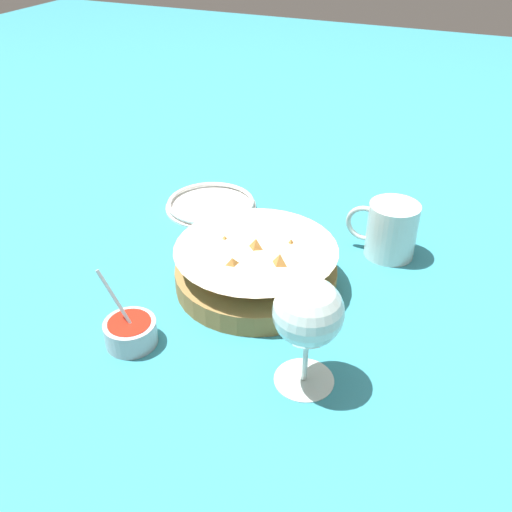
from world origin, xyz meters
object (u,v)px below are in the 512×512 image
Objects in this scene: beer_mug at (390,232)px; side_plate at (211,204)px; sauce_cup at (130,331)px; food_basket at (256,268)px; wine_glass at (308,316)px.

side_plate is (0.36, -0.03, -0.04)m from beer_mug.
side_plate is at bearing -78.63° from sauce_cup.
food_basket is 2.25× the size of sauce_cup.
sauce_cup reaches higher than beer_mug.
wine_glass is at bearing 130.33° from food_basket.
beer_mug is (-0.28, -0.37, 0.02)m from sauce_cup.
wine_glass is at bearing -173.58° from sauce_cup.
wine_glass is 1.28× the size of beer_mug.
wine_glass reaches higher than side_plate.
sauce_cup is 0.41m from side_plate.
food_basket is at bearing 45.33° from beer_mug.
food_basket is at bearing -118.45° from sauce_cup.
side_plate is at bearing -47.59° from food_basket.
sauce_cup is 0.64× the size of side_plate.
sauce_cup is 0.27m from wine_glass.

